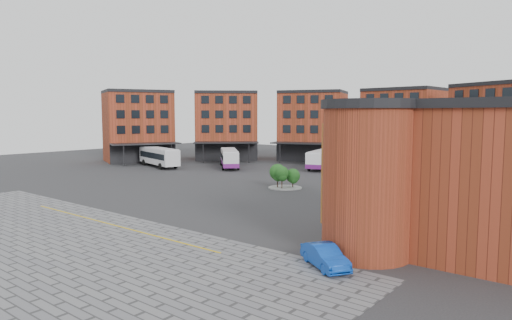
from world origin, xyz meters
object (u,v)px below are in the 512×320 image
Objects in this scene: bus_f at (502,177)px; tree_island at (284,175)px; bus_b at (229,158)px; bus_e at (427,172)px; bus_a at (159,156)px; bus_c at (323,159)px; bus_d at (377,164)px; blue_car at (325,256)px.

tree_island is at bearing -93.07° from bus_f.
bus_b is 0.94× the size of bus_e.
bus_a reaches higher than bus_f.
bus_f is at bearing 33.14° from tree_island.
bus_e is at bearing -30.55° from bus_c.
bus_d is (3.95, 20.10, 0.13)m from tree_island.
bus_a is 1.11× the size of bus_f.
bus_c is (-7.25, 22.07, 0.08)m from tree_island.
bus_d is 9.79m from bus_e.
tree_island is at bearing -86.88° from bus_c.
bus_b reaches higher than bus_e.
bus_b is at bearing -123.57° from bus_f.
bus_a is 38.98m from bus_d.
bus_c is 30.85m from bus_f.
bus_f is 38.58m from blue_car.
tree_island is 0.34× the size of bus_a.
bus_e is at bearing -39.51° from bus_b.
bus_c is 11.37m from bus_d.
bus_b is 44.07m from bus_f.
bus_f is at bearing -18.54° from bus_d.
bus_d is at bearing -25.04° from bus_c.
bus_b is 0.84× the size of bus_d.
bus_b is at bearing 148.93° from tree_island.
bus_a is at bearing -149.37° from bus_e.
bus_a reaches higher than bus_b.
bus_f is at bearing -28.59° from bus_c.
bus_b reaches higher than tree_island.
bus_a is 1.24× the size of bus_b.
bus_c is 0.99× the size of bus_d.
bus_d is at bearing 53.24° from blue_car.
bus_b is 2.35× the size of blue_car.
bus_c is at bearing 167.08° from bus_d.
bus_c is at bearing 63.86° from blue_car.
bus_c is (14.03, 9.25, 0.01)m from bus_b.
bus_d is at bearing 78.87° from tree_island.
bus_c reaches higher than bus_e.
bus_b is 34.51m from bus_e.
bus_e is (45.24, 10.90, -0.46)m from bus_a.
bus_e is 9.84m from bus_f.
bus_a is 13.13m from bus_b.
blue_car is at bearing -102.54° from bus_a.
tree_island is 20.99m from bus_e.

